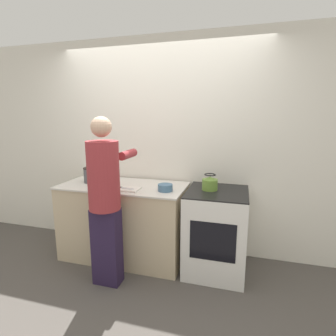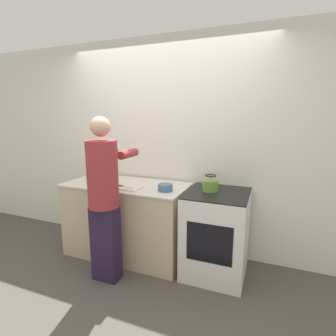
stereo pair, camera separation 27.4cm
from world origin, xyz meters
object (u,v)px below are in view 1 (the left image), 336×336
at_px(canister_jar, 90,175).
at_px(kettle, 210,183).
at_px(knife, 123,188).
at_px(bowl_prep, 165,188).
at_px(cutting_board, 123,189).
at_px(person, 105,196).
at_px(oven, 216,231).

bearing_deg(canister_jar, kettle, 1.03).
relative_size(knife, bowl_prep, 1.59).
height_order(knife, kettle, kettle).
xyz_separation_m(cutting_board, knife, (0.00, -0.01, 0.01)).
distance_m(knife, kettle, 0.93).
height_order(person, canister_jar, person).
xyz_separation_m(kettle, canister_jar, (-1.43, -0.03, 0.01)).
bearing_deg(cutting_board, person, -95.01).
bearing_deg(oven, person, -152.97).
bearing_deg(canister_jar, knife, -19.35).
bearing_deg(kettle, canister_jar, -178.97).
bearing_deg(canister_jar, person, -46.72).
bearing_deg(kettle, bowl_prep, -164.03).
relative_size(cutting_board, kettle, 2.06).
height_order(knife, canister_jar, canister_jar).
distance_m(knife, canister_jar, 0.56).
bearing_deg(bowl_prep, knife, -170.24).
xyz_separation_m(oven, knife, (-0.99, -0.18, 0.46)).
bearing_deg(knife, oven, 22.47).
relative_size(oven, bowl_prep, 5.72).
bearing_deg(bowl_prep, kettle, 15.97).
height_order(oven, kettle, kettle).
xyz_separation_m(oven, cutting_board, (-0.99, -0.18, 0.45)).
height_order(oven, canister_jar, canister_jar).
relative_size(oven, canister_jar, 4.91).
bearing_deg(knife, kettle, 24.87).
bearing_deg(bowl_prep, oven, 11.15).
xyz_separation_m(oven, bowl_prep, (-0.54, -0.11, 0.47)).
relative_size(person, canister_jar, 9.12).
height_order(oven, knife, knife).
bearing_deg(person, canister_jar, 133.28).
relative_size(kettle, bowl_prep, 1.09).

